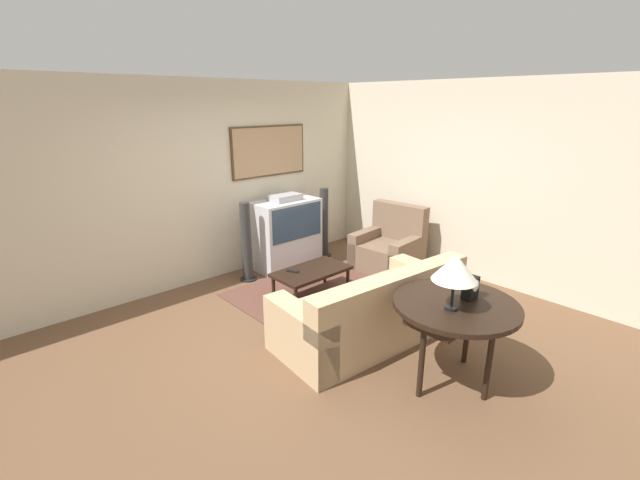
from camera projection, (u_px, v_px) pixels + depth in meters
name	position (u px, v px, depth m)	size (l,w,h in m)	color
ground_plane	(319.00, 328.00, 4.78)	(12.00, 12.00, 0.00)	brown
wall_back	(215.00, 182.00, 5.85)	(12.00, 0.10, 2.70)	beige
wall_right	(455.00, 180.00, 6.05)	(0.06, 12.00, 2.70)	beige
area_rug	(315.00, 293.00, 5.62)	(1.96, 1.68, 0.01)	brown
tv	(286.00, 233.00, 6.42)	(0.99, 0.56, 1.12)	silver
couch	(372.00, 312.00, 4.49)	(2.10, 1.10, 0.82)	tan
armchair	(389.00, 249.00, 6.40)	(0.88, 0.95, 0.95)	brown
coffee_table	(311.00, 273.00, 5.41)	(0.98, 0.54, 0.38)	black
console_table	(456.00, 310.00, 3.66)	(1.07, 1.07, 0.78)	black
table_lamp	(455.00, 268.00, 3.41)	(0.37, 0.37, 0.48)	black
mantel_clock	(470.00, 288.00, 3.68)	(0.14, 0.10, 0.20)	black
remote	(293.00, 271.00, 5.32)	(0.11, 0.16, 0.02)	black
speaker_tower_left	(247.00, 244.00, 5.91)	(0.24, 0.24, 1.12)	black
speaker_tower_right	(324.00, 224.00, 6.85)	(0.24, 0.24, 1.12)	black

